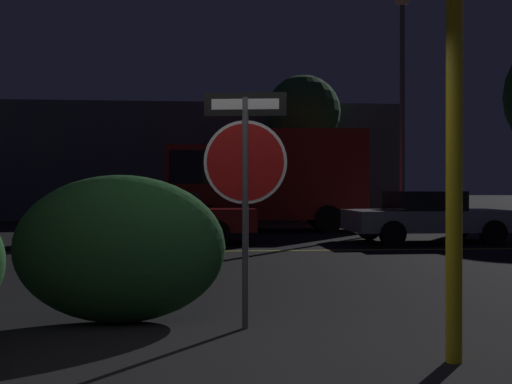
{
  "coord_description": "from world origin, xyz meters",
  "views": [
    {
      "loc": [
        -0.11,
        -4.13,
        1.3
      ],
      "look_at": [
        0.53,
        4.04,
        1.27
      ],
      "focal_mm": 40.0,
      "sensor_mm": 36.0,
      "label": 1
    }
  ],
  "objects_px": {
    "street_lamp": "(402,60)",
    "delivery_truck": "(264,177)",
    "stop_sign": "(245,164)",
    "tree_2": "(303,114)",
    "yellow_pole_right": "(454,162)",
    "hedge_bush_2": "(120,249)",
    "passing_car_2": "(153,217)",
    "passing_car_3": "(427,216)"
  },
  "relations": [
    {
      "from": "street_lamp",
      "to": "yellow_pole_right",
      "type": "bearing_deg",
      "value": -107.4
    },
    {
      "from": "delivery_truck",
      "to": "hedge_bush_2",
      "type": "bearing_deg",
      "value": 171.49
    },
    {
      "from": "stop_sign",
      "to": "passing_car_3",
      "type": "xyz_separation_m",
      "value": [
        4.99,
        8.34,
        -0.9
      ]
    },
    {
      "from": "passing_car_3",
      "to": "street_lamp",
      "type": "height_order",
      "value": "street_lamp"
    },
    {
      "from": "passing_car_2",
      "to": "passing_car_3",
      "type": "bearing_deg",
      "value": -94.98
    },
    {
      "from": "hedge_bush_2",
      "to": "passing_car_2",
      "type": "distance_m",
      "value": 8.22
    },
    {
      "from": "passing_car_2",
      "to": "street_lamp",
      "type": "distance_m",
      "value": 9.54
    },
    {
      "from": "yellow_pole_right",
      "to": "street_lamp",
      "type": "height_order",
      "value": "street_lamp"
    },
    {
      "from": "passing_car_3",
      "to": "delivery_truck",
      "type": "height_order",
      "value": "delivery_truck"
    },
    {
      "from": "street_lamp",
      "to": "passing_car_3",
      "type": "bearing_deg",
      "value": -100.42
    },
    {
      "from": "passing_car_2",
      "to": "street_lamp",
      "type": "xyz_separation_m",
      "value": [
        7.42,
        3.68,
        4.75
      ]
    },
    {
      "from": "passing_car_3",
      "to": "delivery_truck",
      "type": "xyz_separation_m",
      "value": [
        -3.62,
        4.38,
        1.06
      ]
    },
    {
      "from": "stop_sign",
      "to": "passing_car_2",
      "type": "distance_m",
      "value": 8.75
    },
    {
      "from": "yellow_pole_right",
      "to": "stop_sign",
      "type": "bearing_deg",
      "value": 142.04
    },
    {
      "from": "passing_car_2",
      "to": "tree_2",
      "type": "bearing_deg",
      "value": -32.64
    },
    {
      "from": "stop_sign",
      "to": "delivery_truck",
      "type": "xyz_separation_m",
      "value": [
        1.37,
        12.71,
        0.16
      ]
    },
    {
      "from": "hedge_bush_2",
      "to": "passing_car_2",
      "type": "relative_size",
      "value": 0.41
    },
    {
      "from": "stop_sign",
      "to": "delivery_truck",
      "type": "distance_m",
      "value": 12.79
    },
    {
      "from": "street_lamp",
      "to": "stop_sign",
      "type": "bearing_deg",
      "value": -115.04
    },
    {
      "from": "stop_sign",
      "to": "passing_car_3",
      "type": "relative_size",
      "value": 0.55
    },
    {
      "from": "passing_car_3",
      "to": "delivery_truck",
      "type": "bearing_deg",
      "value": -141.45
    },
    {
      "from": "yellow_pole_right",
      "to": "hedge_bush_2",
      "type": "bearing_deg",
      "value": 151.15
    },
    {
      "from": "delivery_truck",
      "to": "tree_2",
      "type": "relative_size",
      "value": 1.05
    },
    {
      "from": "stop_sign",
      "to": "delivery_truck",
      "type": "height_order",
      "value": "delivery_truck"
    },
    {
      "from": "street_lamp",
      "to": "hedge_bush_2",
      "type": "bearing_deg",
      "value": -120.18
    },
    {
      "from": "stop_sign",
      "to": "tree_2",
      "type": "xyz_separation_m",
      "value": [
        3.43,
        17.7,
        2.87
      ]
    },
    {
      "from": "passing_car_2",
      "to": "yellow_pole_right",
      "type": "bearing_deg",
      "value": -164.97
    },
    {
      "from": "hedge_bush_2",
      "to": "delivery_truck",
      "type": "height_order",
      "value": "delivery_truck"
    },
    {
      "from": "hedge_bush_2",
      "to": "street_lamp",
      "type": "distance_m",
      "value": 14.52
    },
    {
      "from": "street_lamp",
      "to": "passing_car_2",
      "type": "bearing_deg",
      "value": -153.64
    },
    {
      "from": "stop_sign",
      "to": "passing_car_3",
      "type": "distance_m",
      "value": 9.76
    },
    {
      "from": "passing_car_2",
      "to": "tree_2",
      "type": "distance_m",
      "value": 11.17
    },
    {
      "from": "passing_car_3",
      "to": "delivery_truck",
      "type": "distance_m",
      "value": 5.78
    },
    {
      "from": "yellow_pole_right",
      "to": "passing_car_2",
      "type": "bearing_deg",
      "value": 108.37
    },
    {
      "from": "passing_car_2",
      "to": "delivery_truck",
      "type": "height_order",
      "value": "delivery_truck"
    },
    {
      "from": "stop_sign",
      "to": "yellow_pole_right",
      "type": "xyz_separation_m",
      "value": [
        1.51,
        -1.18,
        -0.04
      ]
    },
    {
      "from": "tree_2",
      "to": "passing_car_2",
      "type": "bearing_deg",
      "value": -119.3
    },
    {
      "from": "stop_sign",
      "to": "yellow_pole_right",
      "type": "relative_size",
      "value": 0.73
    },
    {
      "from": "street_lamp",
      "to": "delivery_truck",
      "type": "bearing_deg",
      "value": 173.28
    },
    {
      "from": "street_lamp",
      "to": "tree_2",
      "type": "bearing_deg",
      "value": 112.45
    },
    {
      "from": "passing_car_2",
      "to": "passing_car_3",
      "type": "xyz_separation_m",
      "value": [
        6.7,
        -0.19,
        0.0
      ]
    },
    {
      "from": "street_lamp",
      "to": "tree_2",
      "type": "distance_m",
      "value": 6.02
    }
  ]
}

